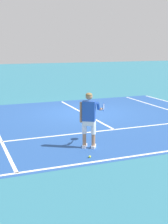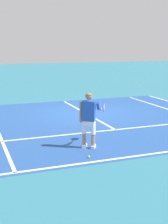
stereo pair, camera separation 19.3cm
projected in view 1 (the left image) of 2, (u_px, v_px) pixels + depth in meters
The scene contains 7 objects.
ground_plane at pixel (83, 113), 14.74m from camera, with size 80.00×80.00×0.00m, color teal.
court_inner_surface at pixel (95, 119), 13.51m from camera, with size 10.98×9.59×0.00m, color #234C93.
line_baseline at pixel (158, 153), 9.34m from camera, with size 10.98×0.10×0.01m, color white.
line_service at pixel (114, 130), 11.87m from camera, with size 8.23×0.10×0.01m, color white.
line_centre_service at pixel (83, 113), 14.78m from camera, with size 0.10×6.40×0.01m, color white.
tennis_player at pixel (89, 116), 9.59m from camera, with size 1.08×0.87×1.71m.
tennis_ball_near_feet at pixel (90, 157), 8.91m from camera, with size 0.07×0.07×0.07m, color #CCE02D.
Camera 1 is at (-5.30, -13.40, 3.11)m, focal length 51.06 mm.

